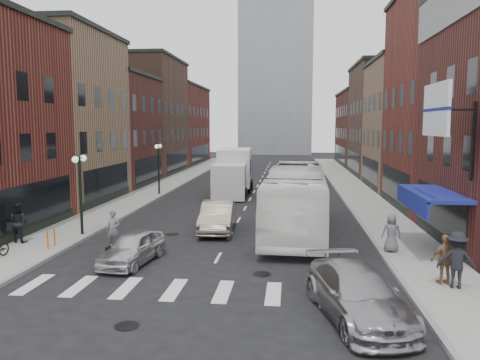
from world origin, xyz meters
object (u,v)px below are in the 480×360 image
at_px(billboard_sign, 438,111).
at_px(ped_right_a, 457,260).
at_px(ped_right_b, 445,259).
at_px(box_truck, 233,172).
at_px(ped_right_c, 391,233).
at_px(streetlamp_far, 159,159).
at_px(ped_left_solo, 19,222).
at_px(curb_car, 358,294).
at_px(streetlamp_near, 80,180).
at_px(bike_rack, 51,239).
at_px(sedan_left_far, 217,217).
at_px(motorcycle_rider, 114,238).
at_px(sedan_left_near, 132,248).
at_px(transit_bus, 296,199).

distance_m(billboard_sign, ped_right_a, 5.69).
height_order(billboard_sign, ped_right_b, billboard_sign).
xyz_separation_m(box_truck, ped_right_c, (8.97, -17.00, -0.82)).
distance_m(streetlamp_far, ped_left_solo, 16.14).
bearing_deg(ped_right_c, box_truck, -60.82).
relative_size(curb_car, ped_right_b, 2.90).
relative_size(streetlamp_near, curb_car, 0.81).
bearing_deg(ped_right_b, billboard_sign, -106.97).
distance_m(streetlamp_near, ped_left_solo, 3.42).
relative_size(streetlamp_near, streetlamp_far, 1.00).
distance_m(bike_rack, sedan_left_far, 8.27).
bearing_deg(motorcycle_rider, ped_right_b, -3.92).
bearing_deg(bike_rack, sedan_left_near, -18.89).
height_order(streetlamp_far, ped_right_b, streetlamp_far).
xyz_separation_m(bike_rack, sedan_left_far, (6.80, 4.70, 0.23)).
bearing_deg(sedan_left_far, transit_bus, 3.29).
bearing_deg(ped_right_b, curb_car, 29.66).
height_order(motorcycle_rider, ped_right_b, motorcycle_rider).
distance_m(billboard_sign, streetlamp_far, 23.92).
bearing_deg(transit_bus, motorcycle_rider, -136.89).
distance_m(streetlamp_near, curb_car, 15.33).
bearing_deg(ped_right_c, sedan_left_far, -23.22).
relative_size(transit_bus, ped_right_c, 7.46).
bearing_deg(curb_car, ped_right_c, 57.27).
height_order(transit_bus, ped_right_b, transit_bus).
relative_size(motorcycle_rider, ped_right_b, 1.24).
distance_m(bike_rack, ped_left_solo, 2.23).
distance_m(sedan_left_far, ped_right_a, 12.47).
height_order(bike_rack, ped_left_solo, ped_left_solo).
height_order(streetlamp_far, curb_car, streetlamp_far).
height_order(streetlamp_near, motorcycle_rider, streetlamp_near).
distance_m(transit_bus, sedan_left_near, 9.51).
relative_size(motorcycle_rider, ped_right_c, 1.29).
bearing_deg(streetlamp_near, box_truck, 69.06).
xyz_separation_m(motorcycle_rider, ped_right_c, (11.58, 2.25, -0.03)).
bearing_deg(streetlamp_far, transit_bus, -46.92).
distance_m(billboard_sign, ped_right_b, 5.63).
height_order(sedan_left_far, ped_left_solo, ped_left_solo).
relative_size(bike_rack, ped_right_b, 0.46).
distance_m(transit_bus, ped_left_solo, 13.69).
bearing_deg(curb_car, sedan_left_far, 104.60).
bearing_deg(ped_right_a, billboard_sign, -76.60).
xyz_separation_m(streetlamp_far, transit_bus, (10.75, -11.49, -1.17)).
relative_size(streetlamp_near, bike_rack, 5.14).
distance_m(streetlamp_near, sedan_left_near, 6.23).
distance_m(motorcycle_rider, transit_bus, 9.98).
relative_size(motorcycle_rider, transit_bus, 0.17).
bearing_deg(sedan_left_near, streetlamp_near, 142.27).
bearing_deg(curb_car, ped_right_b, 27.09).
relative_size(streetlamp_far, curb_car, 0.81).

